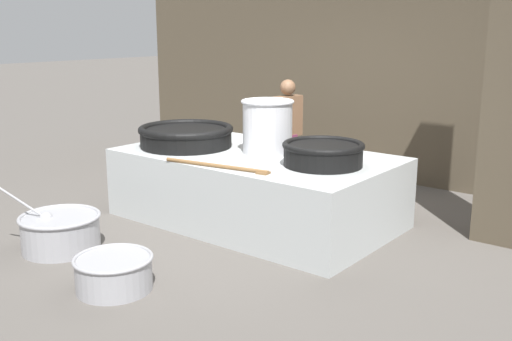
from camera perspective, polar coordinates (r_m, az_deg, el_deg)
ground_plane at (r=6.95m, az=0.00°, el=-4.76°), size 60.00×60.00×0.00m
back_wall at (r=8.94m, az=11.30°, el=11.67°), size 8.90×0.24×3.86m
hearth_platform at (r=6.84m, az=0.00°, el=-1.61°), size 3.08×1.79×0.79m
giant_wok_near at (r=7.16m, az=-6.68°, el=3.36°), size 1.13×1.13×0.25m
giant_wok_far at (r=6.17m, az=6.42°, el=1.68°), size 0.84×0.84×0.25m
stock_pot at (r=6.73m, az=1.10°, el=4.30°), size 0.59×0.59×0.60m
stirring_paddle at (r=6.05m, az=-3.39°, el=0.40°), size 1.21×0.27×0.04m
cook at (r=8.13m, az=2.95°, el=3.83°), size 0.39×0.58×1.50m
prep_bowl_vegetables at (r=6.32m, az=-18.14°, el=-5.44°), size 0.92×0.80×0.69m
prep_bowl_meat at (r=5.29m, az=-13.39°, el=-9.33°), size 0.68×0.68×0.30m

